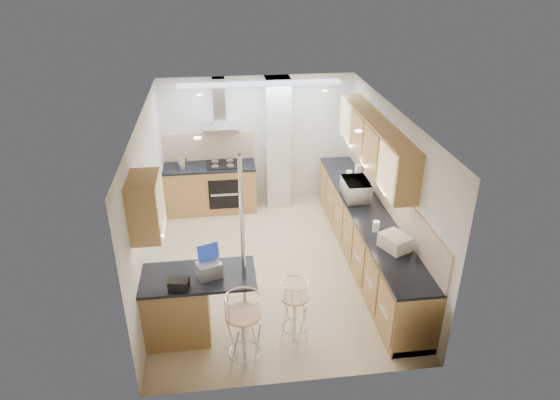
{
  "coord_description": "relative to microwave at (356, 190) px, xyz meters",
  "views": [
    {
      "loc": [
        -0.75,
        -6.6,
        4.53
      ],
      "look_at": [
        0.14,
        0.2,
        1.07
      ],
      "focal_mm": 32.0,
      "sensor_mm": 36.0,
      "label": 1
    }
  ],
  "objects": [
    {
      "name": "jar_d",
      "position": [
        0.02,
        -1.06,
        -0.08
      ],
      "size": [
        0.13,
        0.13,
        0.16
      ],
      "primitive_type": "cylinder",
      "rotation": [
        0.0,
        0.0,
        -0.43
      ],
      "color": "white",
      "rests_on": "right_counter"
    },
    {
      "name": "jar_c",
      "position": [
        0.14,
        -1.43,
        -0.06
      ],
      "size": [
        0.16,
        0.16,
        0.19
      ],
      "primitive_type": "cylinder",
      "rotation": [
        0.0,
        0.0,
        0.13
      ],
      "color": "#AFAB8C",
      "rests_on": "right_counter"
    },
    {
      "name": "right_counter",
      "position": [
        0.11,
        -0.41,
        -0.62
      ],
      "size": [
        0.63,
        4.4,
        0.92
      ],
      "color": "olive",
      "rests_on": "ground"
    },
    {
      "name": "room_shell",
      "position": [
        -1.07,
        -0.03,
        0.46
      ],
      "size": [
        3.64,
        4.84,
        2.51
      ],
      "color": "silver",
      "rests_on": "ground"
    },
    {
      "name": "bar_stool_end",
      "position": [
        -1.32,
        -2.09,
        -0.63
      ],
      "size": [
        0.47,
        0.47,
        0.9
      ],
      "primitive_type": null,
      "rotation": [
        0.0,
        0.0,
        1.22
      ],
      "color": "tan",
      "rests_on": "ground"
    },
    {
      "name": "back_counter",
      "position": [
        -2.34,
        1.69,
        -0.62
      ],
      "size": [
        1.7,
        0.63,
        0.92
      ],
      "color": "olive",
      "rests_on": "ground"
    },
    {
      "name": "jar_b",
      "position": [
        0.1,
        0.78,
        -0.09
      ],
      "size": [
        0.12,
        0.12,
        0.14
      ],
      "primitive_type": "cylinder",
      "rotation": [
        0.0,
        0.0,
        0.13
      ],
      "color": "silver",
      "rests_on": "right_counter"
    },
    {
      "name": "peninsula",
      "position": [
        -2.52,
        -1.86,
        -0.6
      ],
      "size": [
        1.47,
        0.72,
        0.94
      ],
      "color": "olive",
      "rests_on": "ground"
    },
    {
      "name": "laptop",
      "position": [
        -2.35,
        -1.89,
        -0.04
      ],
      "size": [
        0.34,
        0.29,
        0.19
      ],
      "primitive_type": "cube",
      "rotation": [
        0.0,
        0.0,
        0.34
      ],
      "color": "#989BA0",
      "rests_on": "peninsula"
    },
    {
      "name": "bag",
      "position": [
        -2.7,
        -2.09,
        -0.08
      ],
      "size": [
        0.25,
        0.2,
        0.12
      ],
      "primitive_type": "cube",
      "rotation": [
        0.0,
        0.0,
        -0.17
      ],
      "color": "black",
      "rests_on": "peninsula"
    },
    {
      "name": "bread_bin",
      "position": [
        0.13,
        -1.54,
        -0.06
      ],
      "size": [
        0.44,
        0.47,
        0.2
      ],
      "primitive_type": "cube",
      "rotation": [
        0.0,
        0.0,
        0.44
      ],
      "color": "silver",
      "rests_on": "right_counter"
    },
    {
      "name": "microwave",
      "position": [
        0.0,
        0.0,
        0.0
      ],
      "size": [
        0.39,
        0.57,
        0.32
      ],
      "primitive_type": "imported",
      "rotation": [
        0.0,
        0.0,
        1.58
      ],
      "color": "white",
      "rests_on": "right_counter"
    },
    {
      "name": "kettle",
      "position": [
        -2.82,
        1.6,
        -0.05
      ],
      "size": [
        0.16,
        0.16,
        0.22
      ],
      "primitive_type": "cylinder",
      "color": "silver",
      "rests_on": "back_counter"
    },
    {
      "name": "jar_a",
      "position": [
        0.29,
        0.93,
        -0.07
      ],
      "size": [
        0.16,
        0.16,
        0.19
      ],
      "primitive_type": "cylinder",
      "rotation": [
        0.0,
        0.0,
        0.39
      ],
      "color": "silver",
      "rests_on": "right_counter"
    },
    {
      "name": "bar_stool_near",
      "position": [
        -1.98,
        -2.5,
        -0.54
      ],
      "size": [
        0.45,
        0.45,
        1.07
      ],
      "primitive_type": null,
      "rotation": [
        0.0,
        0.0,
        0.04
      ],
      "color": "tan",
      "rests_on": "ground"
    },
    {
      "name": "ground",
      "position": [
        -1.39,
        -0.41,
        -1.08
      ],
      "size": [
        4.8,
        4.8,
        0.0
      ],
      "primitive_type": "plane",
      "color": "beige",
      "rests_on": "ground"
    }
  ]
}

